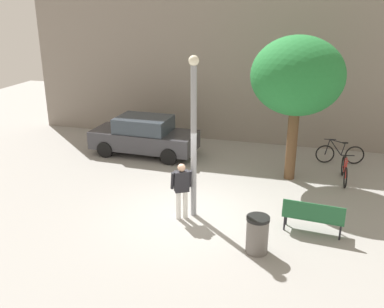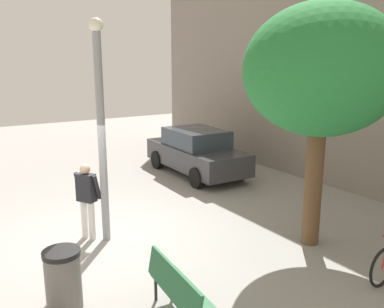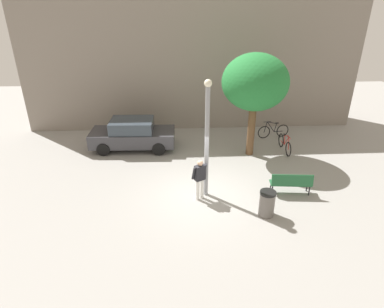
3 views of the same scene
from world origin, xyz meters
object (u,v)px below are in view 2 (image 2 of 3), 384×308
at_px(park_bench, 180,290).
at_px(person_by_lamppost, 87,196).
at_px(lamppost, 101,124).
at_px(plaza_tree, 321,72).
at_px(trash_bin, 63,280).
at_px(parked_car_charcoal, 196,152).

bearing_deg(park_bench, person_by_lamppost, -178.08).
bearing_deg(person_by_lamppost, lamppost, 48.05).
height_order(person_by_lamppost, plaza_tree, plaza_tree).
relative_size(park_bench, trash_bin, 1.69).
height_order(lamppost, plaza_tree, plaza_tree).
height_order(person_by_lamppost, parked_car_charcoal, person_by_lamppost).
bearing_deg(person_by_lamppost, trash_bin, -27.12).
distance_m(person_by_lamppost, parked_car_charcoal, 5.70).
distance_m(plaza_tree, trash_bin, 5.91).
distance_m(plaza_tree, parked_car_charcoal, 6.52).
height_order(plaza_tree, trash_bin, plaza_tree).
relative_size(lamppost, person_by_lamppost, 2.74).
bearing_deg(trash_bin, lamppost, 144.04).
bearing_deg(plaza_tree, parked_car_charcoal, 170.54).
distance_m(person_by_lamppost, plaza_tree, 5.41).
bearing_deg(parked_car_charcoal, lamppost, -53.80).
distance_m(lamppost, plaza_tree, 4.47).
bearing_deg(parked_car_charcoal, trash_bin, -48.30).
relative_size(parked_car_charcoal, trash_bin, 4.38).
bearing_deg(park_bench, trash_bin, -135.19).
relative_size(lamppost, trash_bin, 4.72).
distance_m(lamppost, parked_car_charcoal, 5.86).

